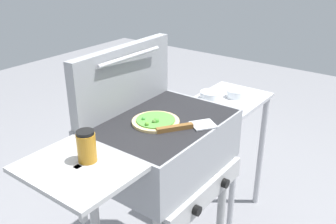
{
  "coord_description": "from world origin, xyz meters",
  "views": [
    {
      "loc": [
        -1.18,
        -0.92,
        1.6
      ],
      "look_at": [
        0.05,
        0.0,
        0.92
      ],
      "focal_mm": 39.79,
      "sensor_mm": 36.0,
      "label": 1
    }
  ],
  "objects_px": {
    "spatula": "(187,127)",
    "prep_table": "(228,133)",
    "sauce_jar": "(87,147)",
    "topping_bowl_far": "(210,96)",
    "grill": "(160,150)",
    "pizza_veggie": "(155,121)",
    "topping_bowl_near": "(235,94)"
  },
  "relations": [
    {
      "from": "pizza_veggie",
      "to": "prep_table",
      "type": "bearing_deg",
      "value": -0.08
    },
    {
      "from": "grill",
      "to": "topping_bowl_far",
      "type": "bearing_deg",
      "value": 8.46
    },
    {
      "from": "sauce_jar",
      "to": "topping_bowl_far",
      "type": "relative_size",
      "value": 1.01
    },
    {
      "from": "prep_table",
      "to": "topping_bowl_near",
      "type": "distance_m",
      "value": 0.25
    },
    {
      "from": "grill",
      "to": "sauce_jar",
      "type": "bearing_deg",
      "value": 179.71
    },
    {
      "from": "topping_bowl_near",
      "to": "sauce_jar",
      "type": "bearing_deg",
      "value": 178.99
    },
    {
      "from": "spatula",
      "to": "topping_bowl_far",
      "type": "bearing_deg",
      "value": 21.11
    },
    {
      "from": "pizza_veggie",
      "to": "topping_bowl_far",
      "type": "distance_m",
      "value": 0.62
    },
    {
      "from": "pizza_veggie",
      "to": "sauce_jar",
      "type": "relative_size",
      "value": 1.75
    },
    {
      "from": "topping_bowl_near",
      "to": "grill",
      "type": "bearing_deg",
      "value": 178.55
    },
    {
      "from": "grill",
      "to": "prep_table",
      "type": "bearing_deg",
      "value": 0.37
    },
    {
      "from": "grill",
      "to": "pizza_veggie",
      "type": "relative_size",
      "value": 4.61
    },
    {
      "from": "topping_bowl_near",
      "to": "pizza_veggie",
      "type": "bearing_deg",
      "value": 178.17
    },
    {
      "from": "pizza_veggie",
      "to": "topping_bowl_far",
      "type": "relative_size",
      "value": 1.77
    },
    {
      "from": "grill",
      "to": "sauce_jar",
      "type": "distance_m",
      "value": 0.46
    },
    {
      "from": "prep_table",
      "to": "topping_bowl_near",
      "type": "xyz_separation_m",
      "value": [
        0.02,
        -0.02,
        0.25
      ]
    },
    {
      "from": "pizza_veggie",
      "to": "prep_table",
      "type": "relative_size",
      "value": 0.26
    },
    {
      "from": "grill",
      "to": "pizza_veggie",
      "type": "bearing_deg",
      "value": 168.71
    },
    {
      "from": "prep_table",
      "to": "topping_bowl_near",
      "type": "bearing_deg",
      "value": -55.02
    },
    {
      "from": "prep_table",
      "to": "pizza_veggie",
      "type": "bearing_deg",
      "value": 179.92
    },
    {
      "from": "spatula",
      "to": "prep_table",
      "type": "relative_size",
      "value": 0.31
    },
    {
      "from": "prep_table",
      "to": "spatula",
      "type": "bearing_deg",
      "value": -168.27
    },
    {
      "from": "pizza_veggie",
      "to": "sauce_jar",
      "type": "xyz_separation_m",
      "value": [
        -0.39,
        -0.0,
        0.05
      ]
    },
    {
      "from": "sauce_jar",
      "to": "topping_bowl_near",
      "type": "xyz_separation_m",
      "value": [
        1.11,
        -0.02,
        -0.14
      ]
    },
    {
      "from": "spatula",
      "to": "pizza_veggie",
      "type": "bearing_deg",
      "value": 105.91
    },
    {
      "from": "spatula",
      "to": "topping_bowl_near",
      "type": "height_order",
      "value": "spatula"
    },
    {
      "from": "prep_table",
      "to": "topping_bowl_far",
      "type": "xyz_separation_m",
      "value": [
        -0.09,
        0.08,
        0.25
      ]
    },
    {
      "from": "topping_bowl_near",
      "to": "topping_bowl_far",
      "type": "distance_m",
      "value": 0.15
    },
    {
      "from": "pizza_veggie",
      "to": "prep_table",
      "type": "height_order",
      "value": "pizza_veggie"
    },
    {
      "from": "topping_bowl_far",
      "to": "spatula",
      "type": "bearing_deg",
      "value": -158.89
    },
    {
      "from": "spatula",
      "to": "prep_table",
      "type": "height_order",
      "value": "spatula"
    },
    {
      "from": "spatula",
      "to": "topping_bowl_near",
      "type": "bearing_deg",
      "value": 9.68
    }
  ]
}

